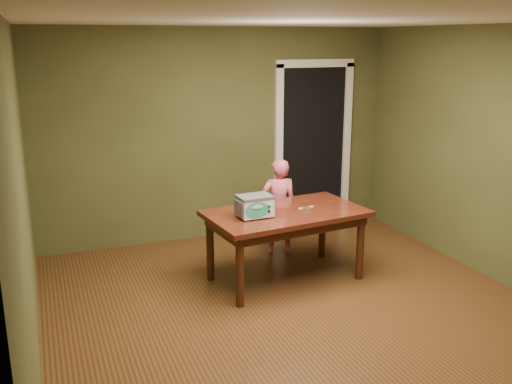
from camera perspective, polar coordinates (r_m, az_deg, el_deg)
floor at (r=5.30m, az=4.94°, el=-12.55°), size 5.00×5.00×0.00m
room_shell at (r=4.76m, az=5.40°, el=6.00°), size 4.52×5.02×2.61m
doorway at (r=7.89m, az=4.71°, el=4.83°), size 1.10×0.66×2.25m
dining_table at (r=5.86m, az=2.99°, el=-2.84°), size 1.69×1.07×0.75m
toy_oven at (r=5.60m, az=-0.12°, el=-1.35°), size 0.37×0.26×0.22m
baking_pan at (r=5.89m, az=5.14°, el=-1.67°), size 0.10×0.10×0.02m
spatula at (r=5.95m, az=5.02°, el=-1.56°), size 0.18×0.05×0.01m
child at (r=6.59m, az=2.28°, el=-1.51°), size 0.47×0.36×1.14m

